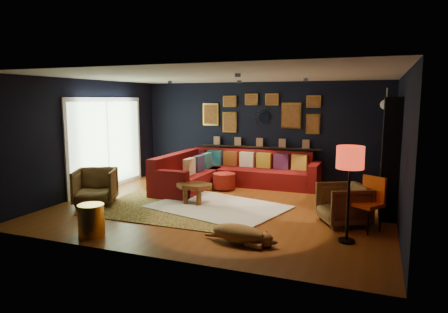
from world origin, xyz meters
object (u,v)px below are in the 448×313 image
(sectional, at_px, (226,174))
(pouf, at_px, (224,181))
(floor_lamp, at_px, (350,162))
(dog, at_px, (238,230))
(armchair_left, at_px, (95,185))
(armchair_right, at_px, (343,202))
(coffee_table, at_px, (195,188))
(orange_chair, at_px, (370,199))
(gold_stool, at_px, (91,220))

(sectional, height_order, pouf, sectional)
(floor_lamp, xyz_separation_m, dog, (-1.53, -0.63, -1.03))
(sectional, xyz_separation_m, dog, (1.58, -3.61, -0.12))
(armchair_left, distance_m, armchair_right, 4.91)
(coffee_table, height_order, armchair_left, armchair_left)
(pouf, xyz_separation_m, armchair_left, (-1.99, -2.24, 0.20))
(sectional, xyz_separation_m, armchair_left, (-1.91, -2.55, 0.09))
(sectional, relative_size, coffee_table, 4.11)
(pouf, bearing_deg, armchair_right, -31.47)
(armchair_left, xyz_separation_m, dog, (3.49, -1.06, -0.21))
(dog, bearing_deg, sectional, 121.25)
(orange_chair, bearing_deg, floor_lamp, -77.48)
(orange_chair, xyz_separation_m, dog, (-1.82, -1.36, -0.33))
(armchair_right, bearing_deg, floor_lamp, -20.22)
(dog, bearing_deg, armchair_left, 170.63)
(pouf, xyz_separation_m, armchair_right, (2.90, -1.78, 0.17))
(armchair_right, xyz_separation_m, dog, (-1.40, -1.52, -0.18))
(armchair_left, distance_m, dog, 3.66)
(sectional, xyz_separation_m, pouf, (0.08, -0.31, -0.11))
(pouf, distance_m, armchair_left, 3.00)
(armchair_left, height_order, floor_lamp, floor_lamp)
(armchair_left, xyz_separation_m, orange_chair, (5.32, 0.30, 0.12))
(orange_chair, bearing_deg, coffee_table, -152.93)
(armchair_left, bearing_deg, pouf, 22.25)
(gold_stool, height_order, floor_lamp, floor_lamp)
(pouf, distance_m, orange_chair, 3.87)
(armchair_right, height_order, gold_stool, armchair_right)
(sectional, xyz_separation_m, orange_chair, (3.41, -2.25, 0.21))
(pouf, bearing_deg, orange_chair, -30.19)
(armchair_left, height_order, orange_chair, orange_chair)
(orange_chair, distance_m, floor_lamp, 1.06)
(armchair_right, relative_size, dog, 0.66)
(armchair_right, xyz_separation_m, orange_chair, (0.43, -0.16, 0.14))
(pouf, bearing_deg, armchair_left, -131.60)
(floor_lamp, bearing_deg, dog, -157.62)
(pouf, bearing_deg, floor_lamp, -41.32)
(pouf, distance_m, gold_stool, 3.93)
(pouf, bearing_deg, sectional, 104.11)
(sectional, xyz_separation_m, floor_lamp, (3.11, -2.98, 0.91))
(gold_stool, height_order, orange_chair, orange_chair)
(armchair_left, height_order, dog, armchair_left)
(floor_lamp, distance_m, dog, 1.95)
(coffee_table, relative_size, gold_stool, 1.62)
(sectional, distance_m, orange_chair, 4.09)
(gold_stool, bearing_deg, armchair_right, 29.43)
(coffee_table, height_order, floor_lamp, floor_lamp)
(armchair_right, xyz_separation_m, gold_stool, (-3.67, -2.07, -0.13))
(armchair_left, bearing_deg, floor_lamp, -31.08)
(coffee_table, xyz_separation_m, pouf, (0.06, 1.51, -0.14))
(sectional, height_order, orange_chair, orange_chair)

